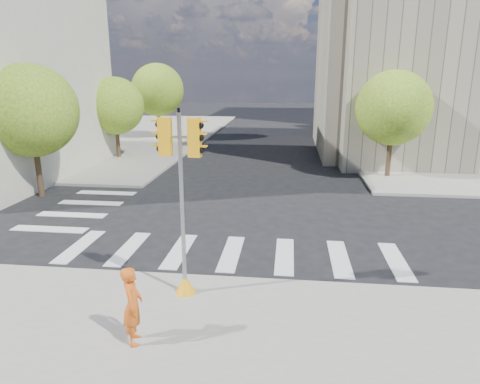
# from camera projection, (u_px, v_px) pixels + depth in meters

# --- Properties ---
(ground) EXTENTS (160.00, 160.00, 0.00)m
(ground) POSITION_uv_depth(u_px,v_px,m) (241.00, 233.00, 16.38)
(ground) COLOR black
(ground) RESTS_ON ground
(sidewalk_far_left) EXTENTS (28.00, 40.00, 0.15)m
(sidewalk_far_left) POSITION_uv_depth(u_px,v_px,m) (75.00, 134.00, 43.51)
(sidewalk_far_left) COLOR gray
(sidewalk_far_left) RESTS_ON ground
(tree_lw_near) EXTENTS (4.40, 4.40, 6.41)m
(tree_lw_near) POSITION_uv_depth(u_px,v_px,m) (31.00, 111.00, 20.28)
(tree_lw_near) COLOR #382616
(tree_lw_near) RESTS_ON ground
(tree_lw_mid) EXTENTS (4.00, 4.00, 5.77)m
(tree_lw_mid) POSITION_uv_depth(u_px,v_px,m) (115.00, 106.00, 29.98)
(tree_lw_mid) COLOR #382616
(tree_lw_mid) RESTS_ON ground
(tree_lw_far) EXTENTS (4.80, 4.80, 6.95)m
(tree_lw_far) POSITION_uv_depth(u_px,v_px,m) (157.00, 90.00, 39.36)
(tree_lw_far) COLOR #382616
(tree_lw_far) RESTS_ON ground
(tree_re_near) EXTENTS (4.20, 4.20, 6.16)m
(tree_re_near) POSITION_uv_depth(u_px,v_px,m) (393.00, 108.00, 24.06)
(tree_re_near) COLOR #382616
(tree_re_near) RESTS_ON ground
(tree_re_mid) EXTENTS (4.60, 4.60, 6.66)m
(tree_re_mid) POSITION_uv_depth(u_px,v_px,m) (361.00, 94.00, 35.48)
(tree_re_mid) COLOR #382616
(tree_re_mid) RESTS_ON ground
(tree_re_far) EXTENTS (4.00, 4.00, 5.88)m
(tree_re_far) POSITION_uv_depth(u_px,v_px,m) (343.00, 94.00, 47.10)
(tree_re_far) COLOR #382616
(tree_re_far) RESTS_ON ground
(lamp_near) EXTENTS (0.35, 0.18, 8.11)m
(lamp_near) POSITION_uv_depth(u_px,v_px,m) (388.00, 95.00, 27.70)
(lamp_near) COLOR black
(lamp_near) RESTS_ON sidewalk_far_right
(lamp_far) EXTENTS (0.35, 0.18, 8.11)m
(lamp_far) POSITION_uv_depth(u_px,v_px,m) (357.00, 89.00, 41.11)
(lamp_far) COLOR black
(lamp_far) RESTS_ON sidewalk_far_right
(traffic_signal) EXTENTS (1.08, 0.56, 4.92)m
(traffic_signal) POSITION_uv_depth(u_px,v_px,m) (183.00, 219.00, 11.02)
(traffic_signal) COLOR #F6A20C
(traffic_signal) RESTS_ON sidewalk_near
(photographer) EXTENTS (0.58, 0.74, 1.78)m
(photographer) POSITION_uv_depth(u_px,v_px,m) (133.00, 305.00, 9.20)
(photographer) COLOR #D85814
(photographer) RESTS_ON sidewalk_near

